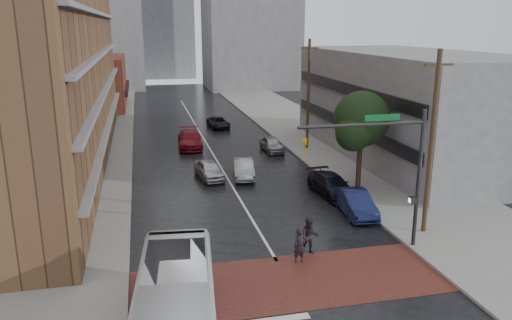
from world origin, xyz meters
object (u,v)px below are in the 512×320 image
car_travel_c (190,139)px  suv_travel (218,123)px  pedestrian_b (310,236)px  pedestrian_a (300,246)px  car_travel_a (209,170)px  car_parked_mid (331,185)px  car_parked_near (355,203)px  car_travel_b (244,169)px  car_parked_far (272,144)px

car_travel_c → suv_travel: size_ratio=1.26×
pedestrian_b → pedestrian_a: bearing=-119.0°
car_travel_a → car_travel_c: car_travel_c is taller
car_travel_a → car_parked_mid: 9.40m
car_travel_a → car_parked_near: 12.06m
car_travel_b → car_travel_a: bearing=-179.1°
pedestrian_a → car_travel_c: bearing=89.5°
pedestrian_b → car_parked_near: size_ratio=0.42×
car_travel_c → car_parked_near: size_ratio=1.21×
car_parked_far → car_travel_b: bearing=-120.9°
car_parked_far → car_parked_mid: bearing=-87.8°
car_travel_a → suv_travel: 19.25m
pedestrian_a → car_parked_far: size_ratio=0.45×
car_travel_c → pedestrian_b: bearing=-78.7°
pedestrian_a → suv_travel: 33.59m
suv_travel → car_parked_mid: car_parked_mid is taller
pedestrian_a → car_parked_near: bearing=38.5°
pedestrian_a → car_parked_near: (5.26, 5.34, -0.15)m
car_travel_b → pedestrian_b: bearing=-79.8°
pedestrian_a → pedestrian_b: (0.78, 0.82, 0.06)m
suv_travel → car_parked_far: bearing=-80.3°
car_parked_near → car_parked_far: 16.43m
car_travel_b → pedestrian_a: bearing=-83.0°
pedestrian_a → car_parked_near: 7.50m
pedestrian_a → pedestrian_b: pedestrian_b is taller
car_travel_b → car_parked_far: 8.48m
pedestrian_b → car_parked_near: 6.37m
car_travel_a → car_parked_mid: size_ratio=0.83×
car_travel_b → suv_travel: (1.09, 19.21, -0.09)m
pedestrian_a → car_travel_c: pedestrian_a is taller
pedestrian_a → car_travel_c: 25.07m
car_travel_b → car_parked_mid: (4.99, -5.27, 0.01)m
suv_travel → car_parked_far: size_ratio=1.09×
car_parked_near → car_parked_mid: (-0.07, 3.76, -0.04)m
car_parked_mid → car_parked_far: 12.68m
pedestrian_a → car_travel_b: bearing=82.3°
car_travel_b → car_parked_mid: size_ratio=0.87×
car_travel_c → suv_travel: (4.06, 8.65, -0.19)m
car_travel_a → car_travel_b: size_ratio=0.95×
suv_travel → car_parked_far: (3.07, -11.82, 0.08)m
car_travel_c → car_parked_far: car_travel_c is taller
pedestrian_b → car_travel_c: (-3.54, 24.09, -0.15)m
car_travel_b → suv_travel: 19.24m
car_parked_mid → car_travel_a: bearing=137.7°
pedestrian_a → car_parked_far: bearing=71.8°
car_parked_mid → car_parked_far: bearing=87.9°
suv_travel → car_parked_near: (3.97, -28.23, 0.14)m
car_travel_c → car_parked_far: size_ratio=1.37×
pedestrian_b → car_parked_far: bearing=94.8°
car_travel_a → car_parked_mid: bearing=-44.8°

